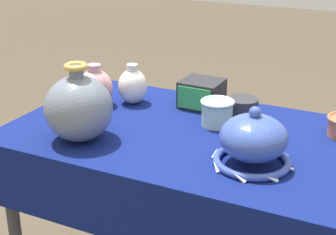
% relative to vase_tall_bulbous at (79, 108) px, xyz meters
% --- Properties ---
extents(display_table, '(1.18, 0.72, 0.80)m').
position_rel_vase_tall_bulbous_xyz_m(display_table, '(0.28, 0.19, -0.19)').
color(display_table, '#38383D').
rests_on(display_table, ground_plane).
extents(vase_tall_bulbous, '(0.22, 0.22, 0.25)m').
position_rel_vase_tall_bulbous_xyz_m(vase_tall_bulbous, '(0.00, 0.00, 0.00)').
color(vase_tall_bulbous, slate).
rests_on(vase_tall_bulbous, display_table).
extents(vase_dome_bell, '(0.24, 0.24, 0.18)m').
position_rel_vase_tall_bulbous_xyz_m(vase_dome_bell, '(0.55, 0.07, -0.04)').
color(vase_dome_bell, '#3851A8').
rests_on(vase_dome_bell, display_table).
extents(mosaic_tile_box, '(0.15, 0.14, 0.10)m').
position_rel_vase_tall_bulbous_xyz_m(mosaic_tile_box, '(0.23, 0.45, -0.06)').
color(mosaic_tile_box, '#232328').
rests_on(mosaic_tile_box, display_table).
extents(pot_squat_charcoal, '(0.11, 0.11, 0.06)m').
position_rel_vase_tall_bulbous_xyz_m(pot_squat_charcoal, '(0.40, 0.42, -0.08)').
color(pot_squat_charcoal, '#2D2D33').
rests_on(pot_squat_charcoal, display_table).
extents(cup_wide_celadon, '(0.12, 0.12, 0.09)m').
position_rel_vase_tall_bulbous_xyz_m(cup_wide_celadon, '(0.35, 0.30, -0.06)').
color(cup_wide_celadon, '#A8CCB7').
rests_on(cup_wide_celadon, display_table).
extents(jar_round_rose, '(0.13, 0.13, 0.16)m').
position_rel_vase_tall_bulbous_xyz_m(jar_round_rose, '(-0.13, 0.28, -0.04)').
color(jar_round_rose, '#D19399').
rests_on(jar_round_rose, display_table).
extents(jar_round_ivory, '(0.11, 0.11, 0.15)m').
position_rel_vase_tall_bulbous_xyz_m(jar_round_ivory, '(-0.01, 0.36, -0.04)').
color(jar_round_ivory, white).
rests_on(jar_round_ivory, display_table).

